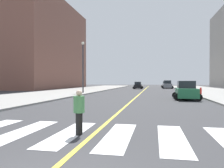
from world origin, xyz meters
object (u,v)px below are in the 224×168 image
object	(u,v)px
street_lamp	(83,63)
car_black_nearest	(138,86)
car_gray_fourth	(167,85)
car_silver_second	(166,85)
pedestrian_crossing	(79,110)
car_green_third	(186,91)
fire_hydrant	(201,91)

from	to	relation	value
street_lamp	car_black_nearest	bearing A→B (deg)	73.11
car_black_nearest	car_gray_fourth	distance (m)	8.26
car_black_nearest	street_lamp	bearing A→B (deg)	-106.49
car_silver_second	pedestrian_crossing	distance (m)	56.08
car_gray_fourth	pedestrian_crossing	xyz separation A→B (m)	(-5.83, -49.77, -0.08)
car_green_third	car_gray_fourth	world-z (taller)	car_gray_fourth
car_gray_fourth	street_lamp	distance (m)	29.50
fire_hydrant	pedestrian_crossing	bearing A→B (deg)	-110.20
car_silver_second	pedestrian_crossing	bearing A→B (deg)	82.37
car_green_third	fire_hydrant	bearing A→B (deg)	-109.50
car_silver_second	car_gray_fourth	world-z (taller)	car_gray_fourth
street_lamp	pedestrian_crossing	bearing A→B (deg)	-71.78
pedestrian_crossing	street_lamp	world-z (taller)	street_lamp
car_gray_fourth	fire_hydrant	distance (m)	26.38
car_silver_second	fire_hydrant	distance (m)	32.38
car_silver_second	fire_hydrant	bearing A→B (deg)	93.41
car_green_third	fire_hydrant	size ratio (longest dim) A/B	4.85
car_gray_fourth	fire_hydrant	world-z (taller)	car_gray_fourth
car_black_nearest	street_lamp	world-z (taller)	street_lamp
car_gray_fourth	fire_hydrant	xyz separation A→B (m)	(2.83, -26.23, -0.38)
car_black_nearest	pedestrian_crossing	size ratio (longest dim) A/B	2.42
car_black_nearest	car_silver_second	bearing A→B (deg)	55.86
car_green_third	street_lamp	distance (m)	16.19
pedestrian_crossing	car_green_third	bearing A→B (deg)	163.20
car_black_nearest	car_green_third	xyz separation A→B (m)	(7.07, -29.54, 0.09)
car_black_nearest	street_lamp	distance (m)	22.97
car_silver_second	car_green_third	size ratio (longest dim) A/B	0.96
car_gray_fourth	fire_hydrant	size ratio (longest dim) A/B	5.20
pedestrian_crossing	fire_hydrant	size ratio (longest dim) A/B	1.78
car_black_nearest	car_green_third	world-z (taller)	car_green_third
car_silver_second	car_gray_fourth	bearing A→B (deg)	89.03
car_green_third	pedestrian_crossing	world-z (taller)	car_green_third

